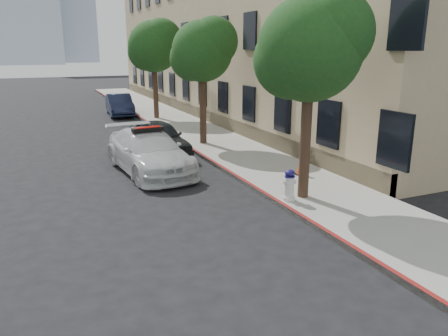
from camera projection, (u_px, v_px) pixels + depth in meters
ground at (185, 194)px, 13.26m from camera, size 120.00×120.00×0.00m
sidewalk at (189, 129)px, 23.47m from camera, size 3.20×50.00×0.15m
curb_strip at (161, 131)px, 22.87m from camera, size 0.12×50.00×0.15m
building at (243, 36)px, 28.73m from camera, size 8.00×36.00×10.00m
tree_near at (311, 48)px, 11.48m from camera, size 2.92×2.82×5.62m
tree_mid at (203, 51)px, 18.57m from camera, size 2.77×2.64×5.43m
tree_far at (154, 46)px, 25.58m from camera, size 3.10×3.00×5.81m
police_car at (149, 152)px, 15.41m from camera, size 2.52×5.24×1.62m
parked_car_mid at (158, 138)px, 17.87m from camera, size 2.01×4.29×1.42m
parked_car_far at (120, 105)px, 28.40m from camera, size 1.73×4.27×1.38m
fire_hydrant at (289, 185)px, 12.12m from camera, size 0.38×0.34×0.89m
traffic_cone at (301, 165)px, 14.62m from camera, size 0.42×0.42×0.69m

